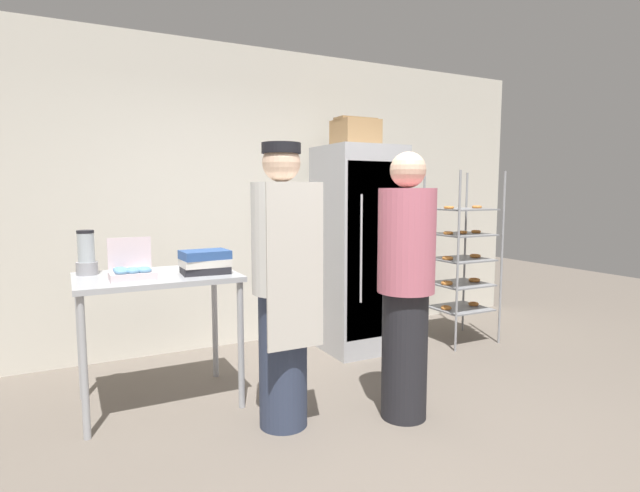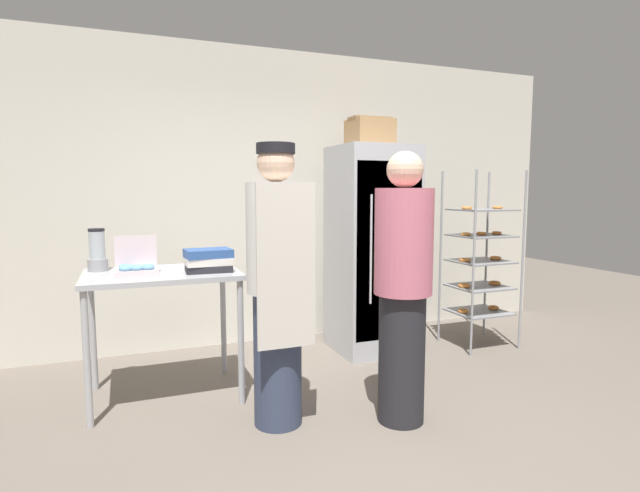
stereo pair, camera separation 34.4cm
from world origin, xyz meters
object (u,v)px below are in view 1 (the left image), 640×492
at_px(person_customer, 406,285).
at_px(refrigerator, 358,249).
at_px(donut_box, 132,272).
at_px(blender_pitcher, 86,255).
at_px(person_baker, 283,282).
at_px(baking_rack, 462,259).
at_px(binder_stack, 205,262).
at_px(cardboard_storage_box, 356,133).

bearing_deg(person_customer, refrigerator, 70.36).
bearing_deg(donut_box, person_customer, -28.19).
distance_m(blender_pitcher, person_customer, 2.17).
xyz_separation_m(blender_pitcher, person_baker, (1.06, -0.92, -0.13)).
relative_size(donut_box, person_baker, 0.16).
bearing_deg(person_customer, blender_pitcher, 147.25).
relative_size(baking_rack, donut_box, 6.01).
relative_size(binder_stack, person_customer, 0.19).
distance_m(donut_box, binder_stack, 0.48).
relative_size(binder_stack, cardboard_storage_box, 0.87).
bearing_deg(donut_box, refrigerator, 15.09).
bearing_deg(donut_box, cardboard_storage_box, 17.24).
bearing_deg(cardboard_storage_box, refrigerator, -98.52).
distance_m(binder_stack, person_baker, 0.69).
height_order(refrigerator, person_baker, refrigerator).
distance_m(refrigerator, blender_pitcher, 2.33).
bearing_deg(donut_box, blender_pitcher, 127.32).
xyz_separation_m(binder_stack, cardboard_storage_box, (1.60, 0.63, 1.03)).
height_order(binder_stack, person_baker, person_baker).
xyz_separation_m(blender_pitcher, cardboard_storage_box, (2.33, 0.32, 0.97)).
bearing_deg(cardboard_storage_box, baking_rack, -19.02).
relative_size(donut_box, person_customer, 0.16).
distance_m(binder_stack, person_customer, 1.38).
bearing_deg(cardboard_storage_box, person_baker, -135.73).
height_order(donut_box, person_customer, person_customer).
bearing_deg(person_customer, binder_stack, 141.84).
height_order(donut_box, binder_stack, donut_box).
bearing_deg(donut_box, person_baker, -35.93).
bearing_deg(cardboard_storage_box, binder_stack, -158.35).
distance_m(donut_box, person_baker, 1.00).
height_order(blender_pitcher, person_baker, person_baker).
xyz_separation_m(donut_box, person_baker, (0.81, -0.59, -0.04)).
xyz_separation_m(donut_box, binder_stack, (0.48, 0.01, 0.03)).
height_order(blender_pitcher, cardboard_storage_box, cardboard_storage_box).
bearing_deg(refrigerator, person_customer, -109.64).
xyz_separation_m(cardboard_storage_box, person_customer, (-0.51, -1.48, -1.14)).
distance_m(baking_rack, person_customer, 1.91).
relative_size(refrigerator, binder_stack, 5.75).
distance_m(person_baker, person_customer, 0.80).
bearing_deg(blender_pitcher, refrigerator, 5.61).
bearing_deg(baking_rack, person_customer, -143.50).
bearing_deg(blender_pitcher, person_customer, -32.75).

